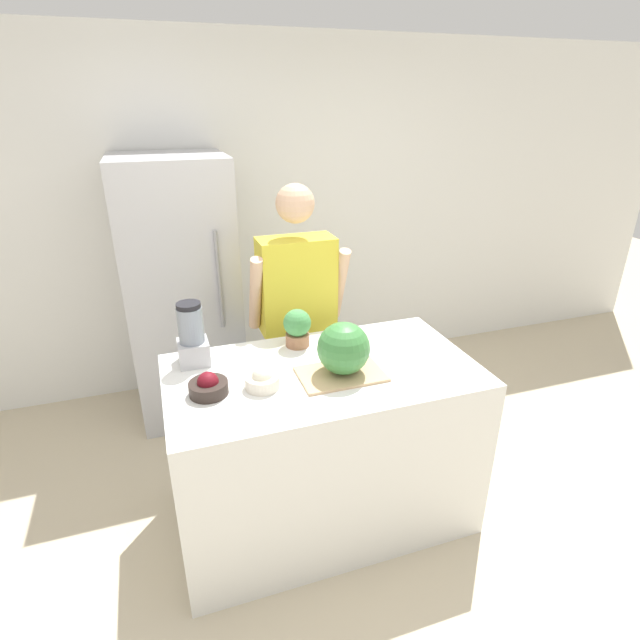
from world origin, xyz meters
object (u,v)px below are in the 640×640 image
at_px(bowl_cherries, 208,386).
at_px(blender, 192,337).
at_px(person, 298,321).
at_px(watermelon, 344,348).
at_px(potted_plant, 297,327).
at_px(refrigerator, 182,292).
at_px(bowl_cream, 262,380).

bearing_deg(bowl_cherries, blender, 95.51).
distance_m(person, watermelon, 0.79).
relative_size(person, bowl_cherries, 9.71).
distance_m(person, potted_plant, 0.44).
relative_size(bowl_cherries, blender, 0.54).
relative_size(refrigerator, blender, 5.61).
height_order(refrigerator, bowl_cherries, refrigerator).
distance_m(refrigerator, person, 0.92).
relative_size(watermelon, bowl_cherries, 1.43).
distance_m(watermelon, bowl_cream, 0.41).
bearing_deg(potted_plant, refrigerator, 116.39).
height_order(watermelon, bowl_cherries, watermelon).
distance_m(person, blender, 0.81).
xyz_separation_m(bowl_cherries, potted_plant, (0.52, 0.34, 0.07)).
bearing_deg(refrigerator, blender, -91.25).
relative_size(blender, potted_plant, 1.57).
bearing_deg(potted_plant, blender, -177.84).
relative_size(watermelon, blender, 0.78).
relative_size(person, bowl_cream, 10.65).
bearing_deg(person, bowl_cream, -117.24).
bearing_deg(potted_plant, person, 73.75).
height_order(bowl_cherries, potted_plant, potted_plant).
xyz_separation_m(watermelon, bowl_cherries, (-0.64, 0.03, -0.10)).
bearing_deg(blender, person, 32.24).
bearing_deg(watermelon, potted_plant, 108.20).
xyz_separation_m(bowl_cherries, blender, (-0.03, 0.32, 0.11)).
distance_m(bowl_cherries, blender, 0.34).
relative_size(person, blender, 5.27).
bearing_deg(bowl_cream, blender, 128.67).
bearing_deg(bowl_cream, potted_plant, 52.75).
xyz_separation_m(person, watermelon, (0.01, -0.77, 0.18)).
distance_m(bowl_cream, blender, 0.45).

